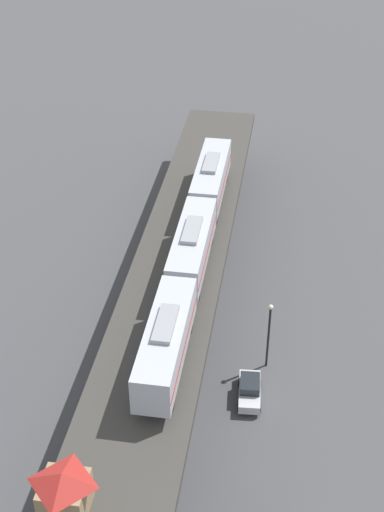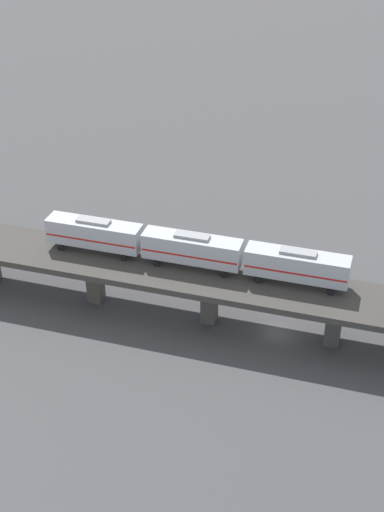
# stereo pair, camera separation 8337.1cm
# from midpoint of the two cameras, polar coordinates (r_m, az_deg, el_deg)

# --- Properties ---
(ground_plane) EXTENTS (400.00, 400.00, 0.00)m
(ground_plane) POSITION_cam_midpoint_polar(r_m,az_deg,el_deg) (62.29, 36.16, -27.03)
(ground_plane) COLOR #424244
(elevated_viaduct) EXTENTS (28.26, 91.62, 6.57)m
(elevated_viaduct) POSITION_cam_midpoint_polar(r_m,az_deg,el_deg) (58.01, 38.19, -24.00)
(elevated_viaduct) COLOR #393733
(elevated_viaduct) RESTS_ON ground
(subway_train) EXTENTS (10.85, 36.92, 4.45)m
(subway_train) POSITION_cam_midpoint_polar(r_m,az_deg,el_deg) (61.93, 36.55, -13.67)
(subway_train) COLOR #ADB2BA
(subway_train) RESTS_ON elevated_viaduct
(signal_hut) EXTENTS (3.84, 3.84, 3.40)m
(signal_hut) POSITION_cam_midpoint_polar(r_m,az_deg,el_deg) (49.76, 44.72, -36.62)
(signal_hut) COLOR #8C7251
(signal_hut) RESTS_ON elevated_viaduct
(street_car_silver) EXTENTS (2.44, 4.61, 1.89)m
(street_car_silver) POSITION_cam_midpoint_polar(r_m,az_deg,el_deg) (66.56, 41.89, -23.70)
(street_car_silver) COLOR #B7BABF
(street_car_silver) RESTS_ON ground
(street_lamp) EXTENTS (0.44, 0.44, 6.94)m
(street_lamp) POSITION_cam_midpoint_polar(r_m,az_deg,el_deg) (66.82, 42.27, -19.15)
(street_lamp) COLOR black
(street_lamp) RESTS_ON ground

